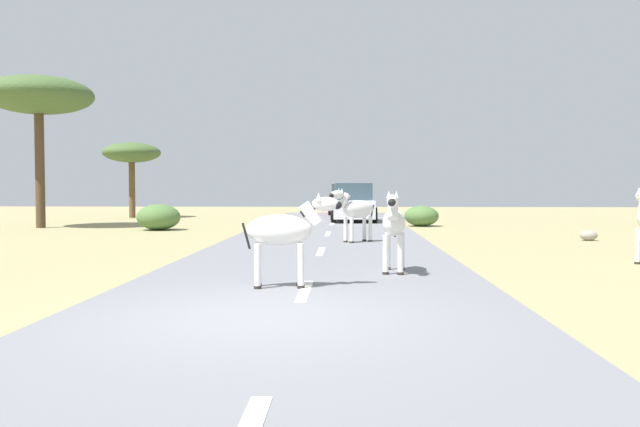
% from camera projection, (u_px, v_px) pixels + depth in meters
% --- Properties ---
extents(ground_plane, '(90.00, 90.00, 0.00)m').
position_uv_depth(ground_plane, '(258.00, 321.00, 7.90)').
color(ground_plane, '#998E60').
extents(road, '(6.00, 64.00, 0.05)m').
position_uv_depth(road, '(294.00, 319.00, 7.88)').
color(road, slate).
rests_on(road, ground_plane).
extents(lane_markings, '(0.16, 56.00, 0.01)m').
position_uv_depth(lane_markings, '(287.00, 336.00, 6.88)').
color(lane_markings, silver).
rests_on(lane_markings, road).
extents(zebra_0, '(0.53, 1.60, 1.51)m').
position_uv_depth(zebra_0, '(394.00, 224.00, 11.92)').
color(zebra_0, silver).
rests_on(zebra_0, road).
extents(zebra_1, '(1.39, 1.20, 1.54)m').
position_uv_depth(zebra_1, '(356.00, 210.00, 18.52)').
color(zebra_1, silver).
rests_on(zebra_1, road).
extents(zebra_3, '(1.57, 0.52, 1.48)m').
position_uv_depth(zebra_3, '(285.00, 231.00, 10.21)').
color(zebra_3, silver).
rests_on(zebra_3, road).
extents(car_0, '(2.07, 4.36, 1.74)m').
position_uv_depth(car_0, '(346.00, 200.00, 37.54)').
color(car_0, red).
rests_on(car_0, road).
extents(car_1, '(2.12, 4.39, 1.74)m').
position_uv_depth(car_1, '(353.00, 204.00, 29.84)').
color(car_1, silver).
rests_on(car_1, road).
extents(tree_1, '(2.98, 2.98, 3.94)m').
position_uv_depth(tree_1, '(132.00, 154.00, 33.98)').
color(tree_1, brown).
rests_on(tree_1, ground_plane).
extents(tree_2, '(4.21, 4.21, 5.97)m').
position_uv_depth(tree_2, '(39.00, 97.00, 25.61)').
color(tree_2, '#4C3823').
rests_on(tree_2, ground_plane).
extents(bush_0, '(1.41, 1.27, 0.84)m').
position_uv_depth(bush_0, '(422.00, 216.00, 26.83)').
color(bush_0, '#4C7038').
rests_on(bush_0, ground_plane).
extents(bush_3, '(1.63, 1.47, 0.98)m').
position_uv_depth(bush_3, '(159.00, 217.00, 24.46)').
color(bush_3, '#4C7038').
rests_on(bush_3, ground_plane).
extents(rock_1, '(0.52, 0.39, 0.31)m').
position_uv_depth(rock_1, '(589.00, 235.00, 19.71)').
color(rock_1, gray).
rests_on(rock_1, ground_plane).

